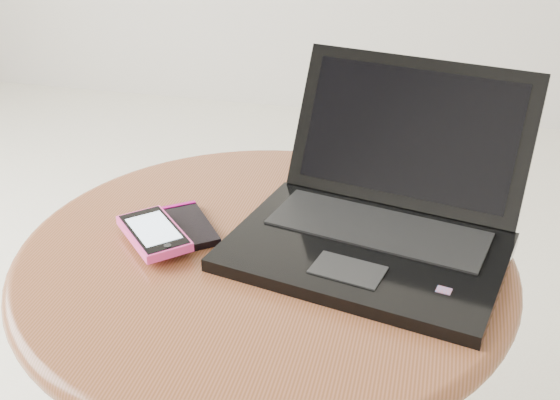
# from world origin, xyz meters

# --- Properties ---
(table) EXTENTS (0.65, 0.65, 0.52)m
(table) POSITION_xyz_m (-0.04, 0.12, 0.41)
(table) COLOR #572F1D
(table) RESTS_ON ground
(laptop) EXTENTS (0.40, 0.39, 0.21)m
(laptop) POSITION_xyz_m (0.10, 0.18, 0.56)
(laptop) COLOR black
(laptop) RESTS_ON table
(phone_black) EXTENTS (0.12, 0.13, 0.01)m
(phone_black) POSITION_xyz_m (-0.15, 0.14, 0.52)
(phone_black) COLOR black
(phone_black) RESTS_ON table
(phone_pink) EXTENTS (0.13, 0.13, 0.01)m
(phone_pink) POSITION_xyz_m (-0.18, 0.10, 0.54)
(phone_pink) COLOR #FF3C98
(phone_pink) RESTS_ON phone_black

